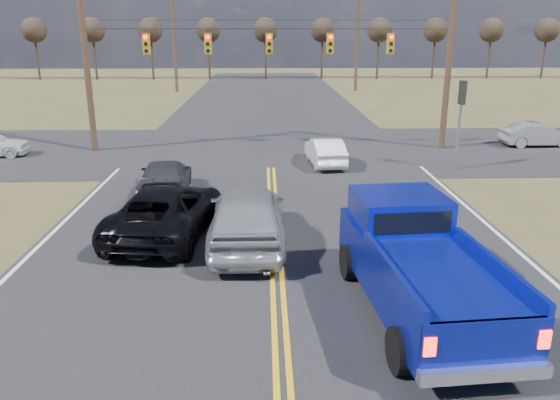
{
  "coord_description": "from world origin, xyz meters",
  "views": [
    {
      "loc": [
        -0.3,
        -9.84,
        5.97
      ],
      "look_at": [
        0.13,
        4.43,
        1.5
      ],
      "focal_mm": 35.0,
      "sensor_mm": 36.0,
      "label": 1
    }
  ],
  "objects_px": {
    "pickup_truck": "(417,264)",
    "white_car_queue": "(325,151)",
    "silver_suv": "(247,215)",
    "black_suv": "(166,210)",
    "cross_car_east_near": "(538,135)",
    "dgrey_car_queue": "(165,178)"
  },
  "relations": [
    {
      "from": "black_suv",
      "to": "dgrey_car_queue",
      "type": "xyz_separation_m",
      "value": [
        -0.74,
        4.16,
        -0.1
      ]
    },
    {
      "from": "black_suv",
      "to": "dgrey_car_queue",
      "type": "bearing_deg",
      "value": -72.15
    },
    {
      "from": "black_suv",
      "to": "white_car_queue",
      "type": "relative_size",
      "value": 1.44
    },
    {
      "from": "pickup_truck",
      "to": "white_car_queue",
      "type": "distance_m",
      "value": 13.73
    },
    {
      "from": "white_car_queue",
      "to": "black_suv",
      "type": "bearing_deg",
      "value": 51.92
    },
    {
      "from": "pickup_truck",
      "to": "black_suv",
      "type": "relative_size",
      "value": 1.14
    },
    {
      "from": "pickup_truck",
      "to": "cross_car_east_near",
      "type": "relative_size",
      "value": 1.64
    },
    {
      "from": "white_car_queue",
      "to": "silver_suv",
      "type": "bearing_deg",
      "value": 66.43
    },
    {
      "from": "white_car_queue",
      "to": "cross_car_east_near",
      "type": "distance_m",
      "value": 12.37
    },
    {
      "from": "white_car_queue",
      "to": "dgrey_car_queue",
      "type": "distance_m",
      "value": 8.0
    },
    {
      "from": "silver_suv",
      "to": "cross_car_east_near",
      "type": "relative_size",
      "value": 1.38
    },
    {
      "from": "black_suv",
      "to": "dgrey_car_queue",
      "type": "height_order",
      "value": "black_suv"
    },
    {
      "from": "dgrey_car_queue",
      "to": "cross_car_east_near",
      "type": "bearing_deg",
      "value": -160.76
    },
    {
      "from": "pickup_truck",
      "to": "cross_car_east_near",
      "type": "height_order",
      "value": "pickup_truck"
    },
    {
      "from": "silver_suv",
      "to": "black_suv",
      "type": "distance_m",
      "value": 2.64
    },
    {
      "from": "pickup_truck",
      "to": "white_car_queue",
      "type": "relative_size",
      "value": 1.64
    },
    {
      "from": "white_car_queue",
      "to": "cross_car_east_near",
      "type": "xyz_separation_m",
      "value": [
        11.77,
        3.8,
        0.0
      ]
    },
    {
      "from": "white_car_queue",
      "to": "cross_car_east_near",
      "type": "height_order",
      "value": "cross_car_east_near"
    },
    {
      "from": "pickup_truck",
      "to": "silver_suv",
      "type": "distance_m",
      "value": 5.5
    },
    {
      "from": "silver_suv",
      "to": "pickup_truck",
      "type": "bearing_deg",
      "value": 133.43
    },
    {
      "from": "silver_suv",
      "to": "white_car_queue",
      "type": "distance_m",
      "value": 10.29
    },
    {
      "from": "dgrey_car_queue",
      "to": "pickup_truck",
      "type": "bearing_deg",
      "value": 122.18
    }
  ]
}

